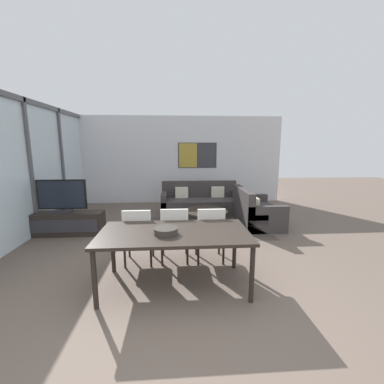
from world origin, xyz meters
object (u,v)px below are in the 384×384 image
object	(u,v)px
television	(62,196)
sofa_side	(254,213)
sofa_main	(200,203)
coffee_table	(206,215)
tv_console	(64,223)
fruit_bowl	(166,230)
dining_chair_centre	(175,232)
dining_table	(174,236)
dining_chair_left	(138,233)
dining_chair_right	(210,232)

from	to	relation	value
television	sofa_side	bearing A→B (deg)	5.81
sofa_main	coffee_table	bearing A→B (deg)	-90.00
sofa_side	tv_console	bearing A→B (deg)	95.82
tv_console	fruit_bowl	distance (m)	3.23
sofa_side	dining_chair_centre	size ratio (longest dim) A/B	1.58
television	coffee_table	size ratio (longest dim) A/B	0.99
tv_console	dining_table	world-z (taller)	dining_table
tv_console	dining_table	xyz separation A→B (m)	(2.33, -2.19, 0.46)
dining_chair_left	sofa_side	bearing A→B (deg)	38.10
television	dining_chair_left	distance (m)	2.34
television	dining_chair_centre	size ratio (longest dim) A/B	1.09
sofa_main	dining_table	size ratio (longest dim) A/B	1.09
sofa_main	coffee_table	xyz separation A→B (m)	(0.00, -1.33, 0.03)
sofa_main	television	bearing A→B (deg)	-152.70
coffee_table	dining_chair_left	xyz separation A→B (m)	(-1.28, -1.76, 0.20)
television	sofa_side	world-z (taller)	television
dining_table	dining_chair_centre	bearing A→B (deg)	90.00
dining_chair_right	sofa_side	bearing A→B (deg)	55.31
sofa_main	dining_chair_left	bearing A→B (deg)	-112.60
television	sofa_main	size ratio (longest dim) A/B	0.47
coffee_table	fruit_bowl	distance (m)	2.70
fruit_bowl	dining_table	bearing A→B (deg)	39.53
sofa_main	dining_chair_right	size ratio (longest dim) A/B	2.33
coffee_table	dining_chair_left	bearing A→B (deg)	-126.16
television	dining_chair_left	world-z (taller)	television
television	dining_chair_right	bearing A→B (deg)	-27.35
fruit_bowl	television	bearing A→B (deg)	134.33
sofa_side	dining_table	size ratio (longest dim) A/B	0.74
sofa_side	fruit_bowl	bearing A→B (deg)	143.32
tv_console	dining_chair_left	xyz separation A→B (m)	(1.76, -1.51, 0.27)
tv_console	dining_chair_right	xyz separation A→B (m)	(2.90, -1.50, 0.27)
television	dining_table	xyz separation A→B (m)	(2.33, -2.19, -0.13)
dining_chair_left	fruit_bowl	world-z (taller)	dining_chair_left
television	dining_chair_centre	distance (m)	2.77
tv_console	fruit_bowl	bearing A→B (deg)	-45.66
sofa_side	coffee_table	distance (m)	1.21
sofa_main	sofa_side	world-z (taller)	same
dining_table	dining_chair_left	bearing A→B (deg)	130.15
sofa_side	dining_table	world-z (taller)	sofa_side
dining_table	dining_chair_centre	size ratio (longest dim) A/B	2.14
television	fruit_bowl	bearing A→B (deg)	-45.67
television	fruit_bowl	distance (m)	3.18
sofa_side	dining_chair_left	world-z (taller)	dining_chair_left
tv_console	sofa_main	xyz separation A→B (m)	(3.05, 1.57, 0.04)
coffee_table	dining_table	size ratio (longest dim) A/B	0.52
tv_console	dining_table	bearing A→B (deg)	-43.13
television	sofa_side	distance (m)	4.30
sofa_side	coffee_table	xyz separation A→B (m)	(-1.19, -0.19, 0.03)
fruit_bowl	coffee_table	bearing A→B (deg)	71.93
television	fruit_bowl	world-z (taller)	television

